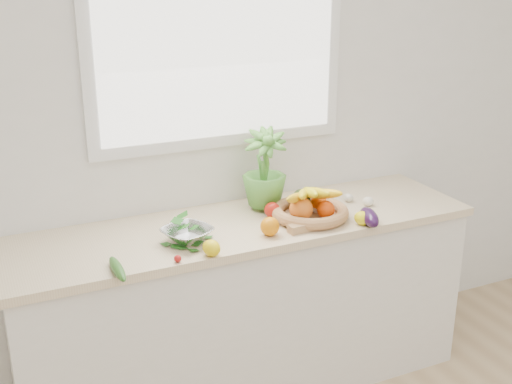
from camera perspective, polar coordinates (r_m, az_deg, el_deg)
name	(u,v)px	position (r m, az deg, el deg)	size (l,w,h in m)	color
back_wall	(219,116)	(3.16, -3.28, 6.78)	(4.50, 0.02, 2.70)	white
counter_cabinet	(245,310)	(3.24, -0.97, -10.41)	(2.20, 0.58, 0.86)	silver
countertop	(245,226)	(3.04, -1.02, -3.04)	(2.24, 0.62, 0.04)	beige
window_frame	(219,32)	(3.08, -3.32, 13.99)	(1.30, 0.03, 1.10)	white
window_pane	(220,33)	(3.06, -3.18, 13.96)	(1.18, 0.01, 0.98)	white
orange_loose	(270,226)	(2.87, 1.24, -3.08)	(0.09, 0.09, 0.09)	orange
lemon_a	(212,248)	(2.69, -3.98, -4.99)	(0.07, 0.09, 0.07)	yellow
lemon_b	(372,219)	(3.04, 10.29, -2.37)	(0.06, 0.07, 0.06)	gold
lemon_c	(363,218)	(3.03, 9.46, -2.31)	(0.07, 0.08, 0.07)	yellow
apple	(272,210)	(3.07, 1.46, -1.62)	(0.08, 0.08, 0.08)	#AA190D
ginger	(301,228)	(2.93, 4.00, -3.19)	(0.12, 0.05, 0.04)	tan
garlic_a	(316,209)	(3.14, 5.37, -1.50)	(0.05, 0.05, 0.04)	white
garlic_b	(349,198)	(3.32, 8.24, -0.50)	(0.05, 0.05, 0.04)	beige
garlic_c	(368,201)	(3.27, 9.94, -0.83)	(0.06, 0.06, 0.05)	silver
eggplant	(369,217)	(3.03, 10.04, -2.22)	(0.07, 0.19, 0.08)	#260D32
cucumber	(117,269)	(2.59, -12.22, -6.69)	(0.04, 0.23, 0.04)	#215A1A
radish	(178,259)	(2.65, -6.98, -5.90)	(0.03, 0.03, 0.03)	#B51816
potted_herb	(264,168)	(3.12, 0.76, 2.15)	(0.22, 0.22, 0.39)	#4E9235
fruit_basket	(309,208)	(3.07, 4.77, -1.41)	(0.45, 0.45, 0.19)	#B27D4F
colander_with_spinach	(187,231)	(2.81, -6.15, -3.42)	(0.27, 0.27, 0.11)	white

